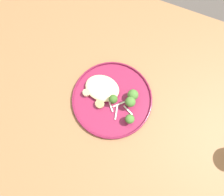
# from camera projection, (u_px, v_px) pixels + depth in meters

# --- Properties ---
(ground) EXTENTS (6.00, 6.00, 0.00)m
(ground) POSITION_uv_depth(u_px,v_px,m) (117.00, 135.00, 1.51)
(ground) COLOR #47423D
(wooden_dining_table) EXTENTS (1.40, 1.00, 0.74)m
(wooden_dining_table) POSITION_uv_depth(u_px,v_px,m) (120.00, 113.00, 0.88)
(wooden_dining_table) COLOR brown
(wooden_dining_table) RESTS_ON ground
(dinner_plate) EXTENTS (0.29, 0.29, 0.02)m
(dinner_plate) POSITION_uv_depth(u_px,v_px,m) (112.00, 99.00, 0.81)
(dinner_plate) COLOR maroon
(dinner_plate) RESTS_ON wooden_dining_table
(noodle_bed) EXTENTS (0.13, 0.10, 0.03)m
(noodle_bed) POSITION_uv_depth(u_px,v_px,m) (102.00, 88.00, 0.80)
(noodle_bed) COLOR beige
(noodle_bed) RESTS_ON dinner_plate
(seared_scallop_tilted_round) EXTENTS (0.03, 0.03, 0.02)m
(seared_scallop_tilted_round) POSITION_uv_depth(u_px,v_px,m) (87.00, 92.00, 0.80)
(seared_scallop_tilted_round) COLOR beige
(seared_scallop_tilted_round) RESTS_ON dinner_plate
(seared_scallop_tiny_bay) EXTENTS (0.02, 0.02, 0.02)m
(seared_scallop_tiny_bay) POSITION_uv_depth(u_px,v_px,m) (109.00, 92.00, 0.80)
(seared_scallop_tiny_bay) COLOR beige
(seared_scallop_tiny_bay) RESTS_ON dinner_plate
(seared_scallop_half_hidden) EXTENTS (0.03, 0.03, 0.02)m
(seared_scallop_half_hidden) POSITION_uv_depth(u_px,v_px,m) (106.00, 87.00, 0.80)
(seared_scallop_half_hidden) COLOR #DBB77A
(seared_scallop_half_hidden) RESTS_ON dinner_plate
(seared_scallop_center_golden) EXTENTS (0.02, 0.02, 0.02)m
(seared_scallop_center_golden) POSITION_uv_depth(u_px,v_px,m) (99.00, 87.00, 0.80)
(seared_scallop_center_golden) COLOR beige
(seared_scallop_center_golden) RESTS_ON dinner_plate
(seared_scallop_on_noodles) EXTENTS (0.03, 0.03, 0.01)m
(seared_scallop_on_noodles) POSITION_uv_depth(u_px,v_px,m) (100.00, 104.00, 0.79)
(seared_scallop_on_noodles) COLOR #DBB77A
(seared_scallop_on_noodles) RESTS_ON dinner_plate
(seared_scallop_rear_pale) EXTENTS (0.03, 0.03, 0.02)m
(seared_scallop_rear_pale) POSITION_uv_depth(u_px,v_px,m) (104.00, 80.00, 0.81)
(seared_scallop_rear_pale) COLOR #E5C689
(seared_scallop_rear_pale) RESTS_ON dinner_plate
(broccoli_floret_small_sprig) EXTENTS (0.03, 0.03, 0.05)m
(broccoli_floret_small_sprig) POSITION_uv_depth(u_px,v_px,m) (113.00, 99.00, 0.77)
(broccoli_floret_small_sprig) COLOR #89A356
(broccoli_floret_small_sprig) RESTS_ON dinner_plate
(broccoli_floret_tall_stalk) EXTENTS (0.04, 0.04, 0.06)m
(broccoli_floret_tall_stalk) POSITION_uv_depth(u_px,v_px,m) (130.00, 102.00, 0.76)
(broccoli_floret_tall_stalk) COLOR #7A994C
(broccoli_floret_tall_stalk) RESTS_ON dinner_plate
(broccoli_floret_split_head) EXTENTS (0.03, 0.03, 0.05)m
(broccoli_floret_split_head) POSITION_uv_depth(u_px,v_px,m) (130.00, 119.00, 0.75)
(broccoli_floret_split_head) COLOR #89A356
(broccoli_floret_split_head) RESTS_ON dinner_plate
(broccoli_floret_near_rim) EXTENTS (0.04, 0.04, 0.05)m
(broccoli_floret_near_rim) POSITION_uv_depth(u_px,v_px,m) (133.00, 95.00, 0.78)
(broccoli_floret_near_rim) COLOR #89A356
(broccoli_floret_near_rim) RESTS_ON dinner_plate
(onion_sliver_pale_crescent) EXTENTS (0.03, 0.03, 0.00)m
(onion_sliver_pale_crescent) POSITION_uv_depth(u_px,v_px,m) (111.00, 106.00, 0.79)
(onion_sliver_pale_crescent) COLOR silver
(onion_sliver_pale_crescent) RESTS_ON dinner_plate
(onion_sliver_short_strip) EXTENTS (0.02, 0.05, 0.00)m
(onion_sliver_short_strip) POSITION_uv_depth(u_px,v_px,m) (116.00, 113.00, 0.78)
(onion_sliver_short_strip) COLOR silver
(onion_sliver_short_strip) RESTS_ON dinner_plate
(onion_sliver_curled_piece) EXTENTS (0.04, 0.04, 0.00)m
(onion_sliver_curled_piece) POSITION_uv_depth(u_px,v_px,m) (119.00, 104.00, 0.79)
(onion_sliver_curled_piece) COLOR silver
(onion_sliver_curled_piece) RESTS_ON dinner_plate
(onion_sliver_long_sliver) EXTENTS (0.04, 0.02, 0.00)m
(onion_sliver_long_sliver) POSITION_uv_depth(u_px,v_px,m) (128.00, 109.00, 0.79)
(onion_sliver_long_sliver) COLOR silver
(onion_sliver_long_sliver) RESTS_ON dinner_plate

